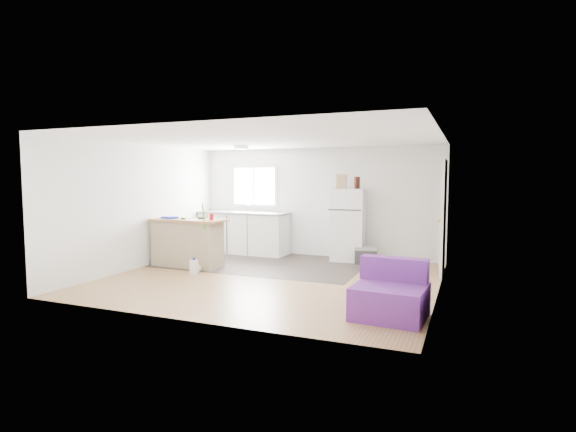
% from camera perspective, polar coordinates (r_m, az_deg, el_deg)
% --- Properties ---
extents(room, '(5.51, 5.01, 2.41)m').
position_cam_1_polar(room, '(7.69, -2.17, 0.82)').
color(room, olive).
rests_on(room, ground).
extents(vinyl_zone, '(4.05, 2.50, 0.00)m').
position_cam_1_polar(vinyl_zone, '(9.27, -3.06, -5.96)').
color(vinyl_zone, '#302824').
rests_on(vinyl_zone, floor).
extents(window, '(1.18, 0.06, 0.98)m').
position_cam_1_polar(window, '(10.58, -4.30, 3.81)').
color(window, white).
rests_on(window, back_wall).
extents(interior_door, '(0.11, 0.92, 2.10)m').
position_cam_1_polar(interior_door, '(8.58, 19.15, -0.25)').
color(interior_door, white).
rests_on(interior_door, right_wall).
extents(ceiling_fixture, '(0.30, 0.30, 0.07)m').
position_cam_1_polar(ceiling_fixture, '(9.30, -5.94, 8.65)').
color(ceiling_fixture, white).
rests_on(ceiling_fixture, ceiling).
extents(kitchen_cabinets, '(2.17, 0.73, 1.25)m').
position_cam_1_polar(kitchen_cabinets, '(10.43, -5.67, -2.06)').
color(kitchen_cabinets, white).
rests_on(kitchen_cabinets, floor).
extents(peninsula, '(1.56, 0.65, 0.94)m').
position_cam_1_polar(peninsula, '(9.03, -12.67, -3.30)').
color(peninsula, tan).
rests_on(peninsula, floor).
extents(refrigerator, '(0.72, 0.69, 1.52)m').
position_cam_1_polar(refrigerator, '(9.51, 7.65, -1.11)').
color(refrigerator, white).
rests_on(refrigerator, floor).
extents(cooler, '(0.49, 0.37, 0.35)m').
position_cam_1_polar(cooler, '(9.27, 9.88, -4.93)').
color(cooler, '#323235').
rests_on(cooler, floor).
extents(purple_seat, '(0.92, 0.88, 0.71)m').
position_cam_1_polar(purple_seat, '(5.86, 12.88, -9.90)').
color(purple_seat, '#6F2D93').
rests_on(purple_seat, floor).
extents(cleaner_jug, '(0.14, 0.11, 0.30)m').
position_cam_1_polar(cleaner_jug, '(8.40, -11.85, -6.30)').
color(cleaner_jug, white).
rests_on(cleaner_jug, floor).
extents(mop, '(0.24, 0.36, 1.29)m').
position_cam_1_polar(mop, '(8.54, -11.12, -5.41)').
color(mop, green).
rests_on(mop, floor).
extents(red_cup, '(0.10, 0.10, 0.12)m').
position_cam_1_polar(red_cup, '(8.66, -9.69, -0.10)').
color(red_cup, '#B80B11').
rests_on(red_cup, peninsula).
extents(blue_tray, '(0.36, 0.31, 0.04)m').
position_cam_1_polar(blue_tray, '(9.18, -14.80, -0.18)').
color(blue_tray, '#131EB5').
rests_on(blue_tray, peninsula).
extents(tool_a, '(0.15, 0.09, 0.03)m').
position_cam_1_polar(tool_a, '(8.92, -10.91, -0.26)').
color(tool_a, black).
rests_on(tool_a, peninsula).
extents(tool_b, '(0.11, 0.06, 0.03)m').
position_cam_1_polar(tool_b, '(8.92, -13.18, -0.32)').
color(tool_b, black).
rests_on(tool_b, peninsula).
extents(cardboard_box, '(0.21, 0.11, 0.30)m').
position_cam_1_polar(cardboard_box, '(9.46, 6.81, 4.38)').
color(cardboard_box, '#A2845C').
rests_on(cardboard_box, refrigerator).
extents(bottle_left, '(0.09, 0.09, 0.25)m').
position_cam_1_polar(bottle_left, '(9.32, 8.63, 4.20)').
color(bottle_left, '#37140A').
rests_on(bottle_left, refrigerator).
extents(bottle_right, '(0.09, 0.09, 0.25)m').
position_cam_1_polar(bottle_right, '(9.43, 8.91, 4.20)').
color(bottle_right, '#37140A').
rests_on(bottle_right, refrigerator).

